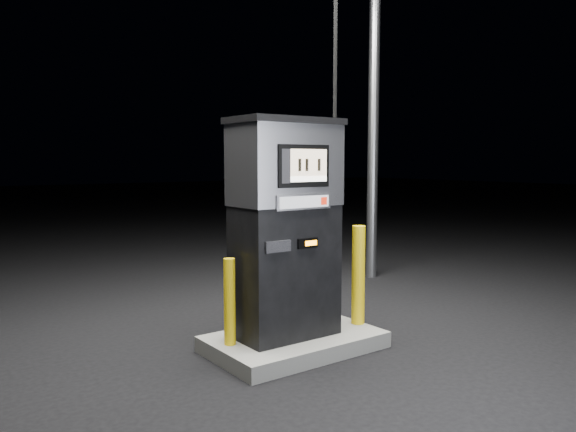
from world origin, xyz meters
TOP-DOWN VIEW (x-y plane):
  - ground at (0.00, 0.00)m, footprint 80.00×80.00m
  - pump_island at (0.00, 0.00)m, footprint 1.60×1.00m
  - fuel_dispenser at (-0.08, 0.03)m, footprint 1.11×0.61m
  - bollard_left at (-0.64, 0.10)m, footprint 0.12×0.12m
  - bollard_right at (0.74, -0.09)m, footprint 0.15×0.15m

SIDE VIEW (x-z plane):
  - ground at x=0.00m, z-range 0.00..0.00m
  - pump_island at x=0.00m, z-range 0.00..0.15m
  - bollard_left at x=-0.64m, z-range 0.15..0.93m
  - bollard_right at x=0.74m, z-range 0.15..1.15m
  - fuel_dispenser at x=-0.08m, z-range -0.92..3.31m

